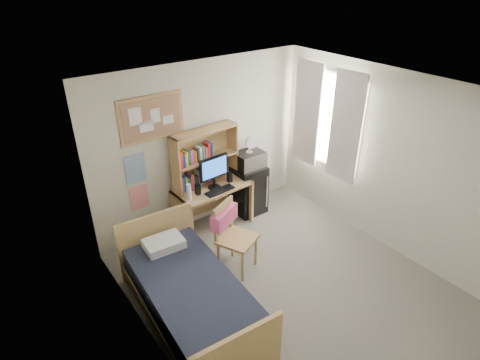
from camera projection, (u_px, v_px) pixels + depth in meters
floor at (290, 289)px, 5.29m from camera, size 3.60×4.20×0.02m
ceiling at (306, 96)px, 4.03m from camera, size 3.60×4.20×0.02m
wall_back at (202, 146)px, 6.14m from camera, size 3.60×0.04×2.60m
wall_front at (480, 319)px, 3.18m from camera, size 3.60×0.04×2.60m
wall_left at (156, 266)px, 3.72m from camera, size 0.04×4.20×2.60m
wall_right at (391, 164)px, 5.59m from camera, size 0.04×4.20×2.60m
window_unit at (327, 120)px, 6.27m from camera, size 0.10×1.40×1.70m
curtain_left at (345, 128)px, 5.97m from camera, size 0.04×0.55×1.70m
curtain_right at (307, 114)px, 6.54m from camera, size 0.04×0.55×1.70m
bulletin_board at (152, 118)px, 5.43m from camera, size 0.94×0.03×0.64m
poster_wave at (135, 168)px, 5.59m from camera, size 0.30×0.01×0.42m
poster_japan at (139, 197)px, 5.81m from camera, size 0.28×0.01×0.36m
desk at (213, 207)px, 6.34m from camera, size 1.23×0.67×0.75m
desk_chair at (237, 238)px, 5.39m from camera, size 0.68×0.68×1.02m
mini_fridge at (248, 189)px, 6.74m from camera, size 0.50×0.50×0.84m
bed at (192, 299)px, 4.73m from camera, size 1.14×2.08×0.55m
hutch at (205, 157)px, 6.05m from camera, size 1.09×0.34×0.88m
monitor at (214, 172)px, 5.99m from camera, size 0.50×0.07×0.53m
keyboard at (220, 191)px, 6.02m from camera, size 0.48×0.18×0.02m
speaker_left at (198, 189)px, 5.91m from camera, size 0.07×0.07×0.16m
speaker_right at (230, 177)px, 6.25m from camera, size 0.07×0.07×0.16m
water_bottle at (189, 192)px, 5.76m from camera, size 0.08×0.08×0.25m
hoodie at (224, 217)px, 5.34m from camera, size 0.50×0.33×0.23m
microwave at (249, 160)px, 6.45m from camera, size 0.46×0.35×0.27m
desk_fan at (249, 144)px, 6.32m from camera, size 0.22×0.22×0.28m
pillow at (164, 244)px, 5.13m from camera, size 0.51×0.37×0.12m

